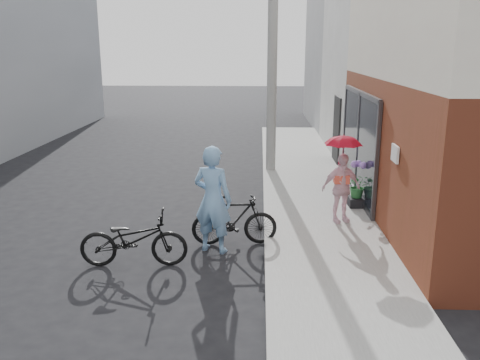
# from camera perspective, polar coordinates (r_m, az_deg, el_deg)

# --- Properties ---
(ground) EXTENTS (80.00, 80.00, 0.00)m
(ground) POSITION_cam_1_polar(r_m,az_deg,el_deg) (9.43, -2.63, -8.00)
(ground) COLOR black
(ground) RESTS_ON ground
(sidewalk) EXTENTS (2.20, 24.00, 0.12)m
(sidewalk) POSITION_cam_1_polar(r_m,az_deg,el_deg) (11.33, 8.89, -3.87)
(sidewalk) COLOR gray
(sidewalk) RESTS_ON ground
(curb) EXTENTS (0.12, 24.00, 0.12)m
(curb) POSITION_cam_1_polar(r_m,az_deg,el_deg) (11.25, 3.01, -3.84)
(curb) COLOR #9E9E99
(curb) RESTS_ON ground
(plaster_building) EXTENTS (8.00, 6.00, 7.00)m
(plaster_building) POSITION_cam_1_polar(r_m,az_deg,el_deg) (18.80, 22.90, 13.22)
(plaster_building) COLOR silver
(plaster_building) RESTS_ON ground
(east_building_far) EXTENTS (8.00, 8.00, 7.00)m
(east_building_far) POSITION_cam_1_polar(r_m,az_deg,el_deg) (25.49, 17.39, 13.81)
(east_building_far) COLOR gray
(east_building_far) RESTS_ON ground
(utility_pole) EXTENTS (0.28, 0.28, 7.00)m
(utility_pole) POSITION_cam_1_polar(r_m,az_deg,el_deg) (14.67, 3.66, 14.18)
(utility_pole) COLOR #9E9E99
(utility_pole) RESTS_ON ground
(officer) EXTENTS (0.84, 0.69, 1.97)m
(officer) POSITION_cam_1_polar(r_m,az_deg,el_deg) (9.13, -3.07, -2.21)
(officer) COLOR #75A3D0
(officer) RESTS_ON ground
(bike_left) EXTENTS (1.86, 0.76, 0.96)m
(bike_left) POSITION_cam_1_polar(r_m,az_deg,el_deg) (8.85, -11.86, -6.54)
(bike_left) COLOR black
(bike_left) RESTS_ON ground
(bike_right) EXTENTS (1.65, 0.62, 0.97)m
(bike_right) POSITION_cam_1_polar(r_m,az_deg,el_deg) (9.58, -0.63, -4.51)
(bike_right) COLOR black
(bike_right) RESTS_ON ground
(kimono_woman) EXTENTS (0.91, 0.60, 1.44)m
(kimono_woman) POSITION_cam_1_polar(r_m,az_deg,el_deg) (10.60, 11.27, -0.88)
(kimono_woman) COLOR silver
(kimono_woman) RESTS_ON sidewalk
(parasol) EXTENTS (0.73, 0.73, 0.65)m
(parasol) POSITION_cam_1_polar(r_m,az_deg,el_deg) (10.37, 11.56, 4.67)
(parasol) COLOR red
(parasol) RESTS_ON kimono_woman
(planter) EXTENTS (0.41, 0.41, 0.21)m
(planter) POSITION_cam_1_polar(r_m,az_deg,el_deg) (11.86, 13.00, -2.40)
(planter) COLOR black
(planter) RESTS_ON sidewalk
(potted_plant) EXTENTS (0.49, 0.43, 0.55)m
(potted_plant) POSITION_cam_1_polar(r_m,az_deg,el_deg) (11.76, 13.11, -0.65)
(potted_plant) COLOR #2A6B34
(potted_plant) RESTS_ON planter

